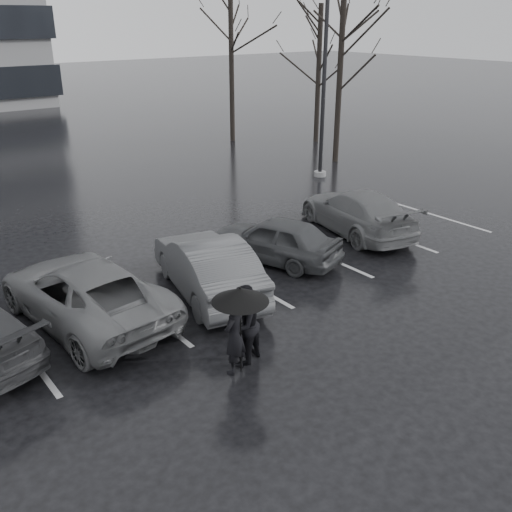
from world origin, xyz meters
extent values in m
plane|color=black|center=(0.00, 0.00, 0.00)|extent=(160.00, 160.00, 0.00)
imported|color=black|center=(2.08, 2.49, 0.64)|extent=(2.69, 4.05, 1.28)
imported|color=#2F2F32|center=(-0.52, 1.94, 0.73)|extent=(2.54, 4.69, 1.47)
imported|color=#48484A|center=(-3.44, 2.46, 0.70)|extent=(2.83, 5.23, 1.39)
imported|color=#48484A|center=(5.61, 2.71, 0.68)|extent=(2.92, 4.97, 1.35)
imported|color=black|center=(-1.99, -1.24, 0.79)|extent=(0.68, 0.57, 1.59)
imported|color=black|center=(-1.64, -1.05, 0.82)|extent=(0.96, 0.86, 1.64)
cylinder|color=black|center=(-1.91, -1.32, 0.78)|extent=(0.02, 0.02, 1.56)
cone|color=black|center=(-1.91, -1.32, 1.66)|extent=(1.07, 1.07, 0.27)
sphere|color=black|center=(-1.91, -1.32, 1.80)|extent=(0.05, 0.05, 0.05)
cylinder|color=gray|center=(9.50, 8.43, 0.10)|extent=(0.52, 0.52, 0.21)
cylinder|color=black|center=(9.50, 8.43, 4.65)|extent=(0.17, 0.17, 9.29)
cube|color=#B3B3B6|center=(-5.00, 2.50, 0.00)|extent=(0.12, 5.00, 0.00)
cube|color=#B3B3B6|center=(-2.20, 2.50, 0.00)|extent=(0.12, 5.00, 0.00)
cube|color=#B3B3B6|center=(0.60, 2.50, 0.00)|extent=(0.12, 5.00, 0.00)
cube|color=#B3B3B6|center=(3.40, 2.50, 0.00)|extent=(0.12, 5.00, 0.00)
cube|color=#B3B3B6|center=(6.20, 2.50, 0.00)|extent=(0.12, 5.00, 0.00)
cube|color=#B3B3B6|center=(9.00, 2.50, 0.00)|extent=(0.12, 5.00, 0.00)
cylinder|color=black|center=(12.00, 10.00, 4.00)|extent=(0.26, 0.26, 8.00)
cylinder|color=black|center=(14.50, 14.00, 3.50)|extent=(0.26, 0.26, 7.00)
cylinder|color=black|center=(11.00, 17.00, 4.25)|extent=(0.26, 0.26, 8.50)
camera|label=1|loc=(-7.40, -8.88, 6.35)|focal=40.00mm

